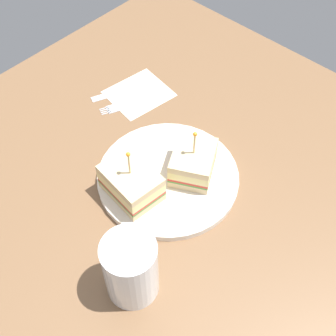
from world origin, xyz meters
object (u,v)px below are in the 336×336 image
sandwich_half_back (131,183)px  knife (119,92)px  plate (168,177)px  napkin (139,94)px  drink_glass (131,271)px  sandwich_half_front (193,162)px  fork (124,105)px

sandwich_half_back → knife: 26.38cm
plate → napkin: (11.91, 19.15, -0.55)cm
plate → knife: 24.38cm
drink_glass → napkin: bearing=43.9°
sandwich_half_front → sandwich_half_back: size_ratio=1.02×
sandwich_half_front → drink_glass: (-21.32, -6.91, 1.18)cm
sandwich_half_back → drink_glass: same height
sandwich_half_front → sandwich_half_back: bearing=155.6°
sandwich_half_front → drink_glass: size_ratio=0.92×
sandwich_half_front → knife: (5.99, 25.13, -3.71)cm
sandwich_half_front → fork: size_ratio=0.85×
drink_glass → napkin: (29.82, 28.70, -4.99)cm
sandwich_half_back → knife: bearing=51.8°
sandwich_half_back → drink_glass: 16.09cm
fork → knife: (1.90, 3.61, -0.00)cm
drink_glass → knife: bearing=49.6°
sandwich_half_front → knife: bearing=76.6°
sandwich_half_back → drink_glass: size_ratio=0.90×
plate → knife: (9.39, 22.49, -0.45)cm
sandwich_half_front → knife: 26.10cm
napkin → fork: fork is taller
knife → fork: bearing=-117.7°
drink_glass → sandwich_half_back: bearing=45.9°
plate → sandwich_half_back: sandwich_half_back is taller
fork → sandwich_half_back: bearing=-130.1°
sandwich_half_front → knife: sandwich_half_front is taller
drink_glass → napkin: 41.68cm
drink_glass → knife: size_ratio=0.92×
plate → drink_glass: (-17.91, -9.55, 4.44)cm
sandwich_half_front → sandwich_half_back: (-10.15, 4.61, 0.07)cm
sandwich_half_back → knife: (16.13, 20.52, -3.78)cm
plate → fork: 20.32cm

